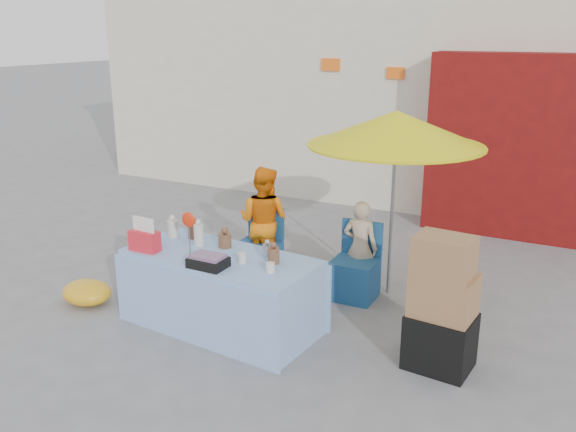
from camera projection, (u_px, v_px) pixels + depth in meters
The scene contains 10 objects.
ground at pixel (259, 323), 6.30m from camera, with size 80.00×80.00×0.00m, color slate.
backdrop at pixel (479, 18), 11.53m from camera, with size 14.00×8.00×7.80m.
market_table at pixel (221, 290), 6.14m from camera, with size 2.08×1.11×1.21m.
chair_left at pixel (259, 257), 7.39m from camera, with size 0.49×0.48×0.85m.
chair_right at pixel (355, 276), 6.84m from camera, with size 0.49×0.48×0.85m.
vendor_orange at pixel (264, 221), 7.38m from camera, with size 0.66×0.51×1.36m, color orange.
vendor_beige at pixel (360, 248), 6.87m from camera, with size 0.40×0.26×1.10m, color tan.
umbrella at pixel (396, 129), 6.46m from camera, with size 1.90×1.90×2.09m.
box_stack at pixel (442, 309), 5.32m from camera, with size 0.60×0.51×1.24m.
tarp_bundle at pixel (87, 292), 6.71m from camera, with size 0.58×0.46×0.26m, color gold.
Camera 1 is at (2.89, -4.91, 2.92)m, focal length 38.00 mm.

